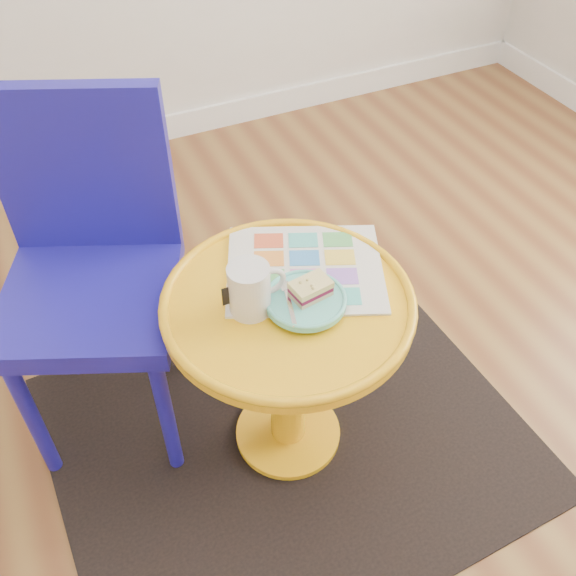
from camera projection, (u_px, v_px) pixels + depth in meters
name	position (u px, v px, depth m)	size (l,w,h in m)	color
floor	(376.00, 489.00, 1.76)	(4.00, 4.00, 0.00)	brown
rug	(288.00, 434.00, 1.88)	(1.30, 1.10, 0.01)	black
side_table	(288.00, 345.00, 1.60)	(0.59, 0.59, 0.56)	#F8AF14
chair	(91.00, 260.00, 1.60)	(0.56, 0.56, 0.97)	#1D179A
newspaper	(305.00, 268.00, 1.56)	(0.38, 0.32, 0.01)	silver
mug	(250.00, 288.00, 1.43)	(0.14, 0.10, 0.13)	silver
plate	(305.00, 301.00, 1.46)	(0.19, 0.19, 0.02)	#61CDBF
cake_slice	(311.00, 289.00, 1.45)	(0.10, 0.07, 0.04)	#D3BC8C
fork	(289.00, 302.00, 1.45)	(0.05, 0.14, 0.00)	silver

